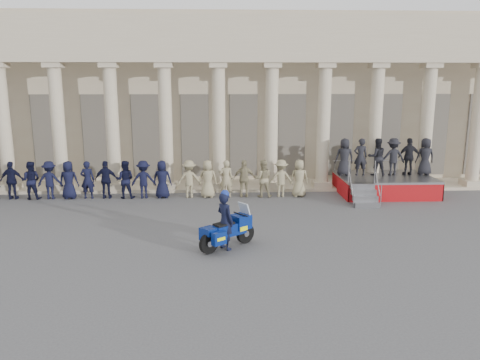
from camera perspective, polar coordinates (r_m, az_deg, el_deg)
ground at (r=16.10m, az=-7.32°, el=-7.86°), size 90.00×90.00×0.00m
building at (r=29.88m, az=-5.08°, el=10.21°), size 40.00×12.50×9.00m
officer_rank at (r=22.76m, az=-15.42°, el=0.04°), size 18.78×0.68×1.79m
reviewing_stand at (r=23.81m, az=17.35°, el=2.00°), size 4.89×4.21×2.72m
motorcycle at (r=15.51m, az=-1.47°, el=-6.11°), size 1.87×1.63×1.44m
rider at (r=15.33m, az=-1.83°, el=-4.90°), size 0.79×0.83×2.00m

